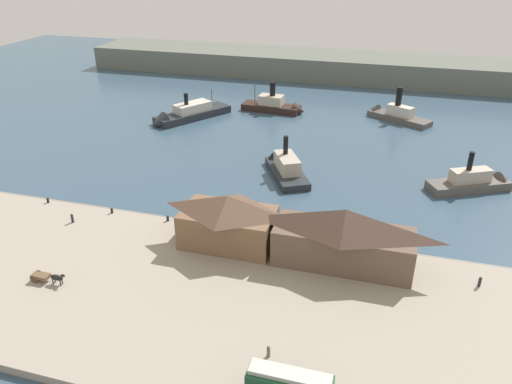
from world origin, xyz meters
The scene contains 18 objects.
ground_plane centered at (0.00, 0.00, 0.00)m, with size 320.00×320.00×0.00m, color #385166.
quay_promenade centered at (0.00, -22.00, 0.60)m, with size 110.00×36.00×1.20m, color #9E9384.
seawall_edge centered at (0.00, -3.60, 0.50)m, with size 110.00×0.80×1.00m, color gray.
ferry_shed_customs_shed centered at (1.20, -8.69, 5.47)m, with size 14.68×8.78×8.42m.
ferry_shed_east_terminal centered at (19.15, -9.26, 5.83)m, with size 20.56×7.82×9.11m.
horse_cart centered at (-19.93, -25.36, 2.13)m, with size 5.45×1.41×1.87m.
pedestrian_walking_west centered at (13.43, -30.34, 1.98)m, with size 0.43×0.43×1.72m.
pedestrian_at_waters_edge centered at (-26.58, -9.88, 2.01)m, with size 0.44×0.44×1.78m.
pedestrian_near_west_shed centered at (38.26, -9.54, 1.97)m, with size 0.42×0.42×1.70m.
mooring_post_east centered at (-11.17, -4.91, 1.65)m, with size 0.44×0.44×0.90m, color black.
mooring_post_west centered at (-21.86, -5.12, 1.65)m, with size 0.44×0.44×0.90m, color black.
mooring_post_center_east centered at (-35.22, -4.91, 1.65)m, with size 0.44×0.44×0.90m, color black.
ferry_mid_harbor centered at (2.95, 22.76, 1.50)m, with size 12.87×17.59×10.29m.
ferry_moored_east centered at (-31.44, 49.28, 1.50)m, with size 17.92×23.91×9.17m.
ferry_moored_west centered at (23.66, 66.03, 1.50)m, with size 18.99×13.67×10.75m.
ferry_approaching_west centered at (41.48, 25.67, 1.46)m, with size 17.91×12.32×9.39m.
ferry_departing_north centered at (-8.79, 63.75, 1.68)m, with size 18.69×6.67×10.04m.
far_headland centered at (0.00, 110.00, 4.00)m, with size 180.00×24.00×8.00m, color #60665B.
Camera 1 is at (23.81, -71.53, 43.94)m, focal length 34.72 mm.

